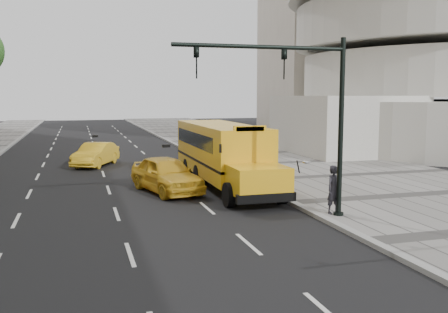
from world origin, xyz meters
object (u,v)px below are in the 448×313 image
object	(u,v)px
taxi_near	(166,174)
pedestrian	(334,190)
school_bus	(222,150)
traffic_signal	(305,105)
taxi_far	(96,154)

from	to	relation	value
taxi_near	pedestrian	distance (m)	8.20
school_bus	taxi_near	bearing A→B (deg)	-160.17
school_bus	traffic_signal	xyz separation A→B (m)	(0.69, -7.82, 2.33)
pedestrian	traffic_signal	world-z (taller)	traffic_signal
taxi_near	school_bus	bearing A→B (deg)	5.06
school_bus	traffic_signal	distance (m)	8.19
taxi_near	traffic_signal	world-z (taller)	traffic_signal
traffic_signal	taxi_near	bearing A→B (deg)	118.39
traffic_signal	pedestrian	bearing A→B (deg)	11.39
taxi_far	traffic_signal	bearing A→B (deg)	-44.28
taxi_near	taxi_far	distance (m)	10.16
pedestrian	traffic_signal	bearing A→B (deg)	176.67
school_bus	traffic_signal	world-z (taller)	traffic_signal
taxi_far	pedestrian	distance (m)	18.03
school_bus	taxi_far	world-z (taller)	school_bus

